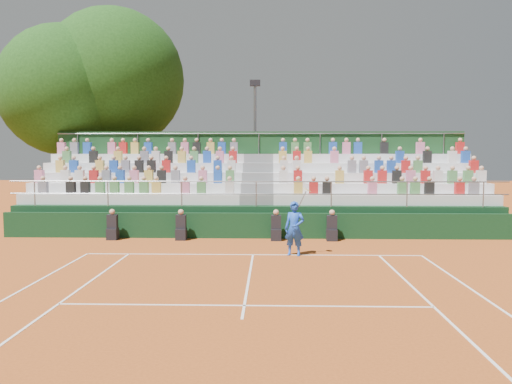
{
  "coord_description": "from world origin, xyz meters",
  "views": [
    {
      "loc": [
        0.56,
        -16.14,
        3.32
      ],
      "look_at": [
        0.0,
        3.5,
        1.8
      ],
      "focal_mm": 35.0,
      "sensor_mm": 36.0,
      "label": 1
    }
  ],
  "objects_px": {
    "floodlight_mast": "(255,134)",
    "tree_west": "(65,91)",
    "tennis_player": "(295,228)",
    "tree_east": "(114,79)"
  },
  "relations": [
    {
      "from": "tree_east",
      "to": "tree_west",
      "type": "bearing_deg",
      "value": -153.27
    },
    {
      "from": "tree_west",
      "to": "tree_east",
      "type": "xyz_separation_m",
      "value": [
        2.33,
        1.17,
        0.8
      ]
    },
    {
      "from": "tree_west",
      "to": "tree_east",
      "type": "height_order",
      "value": "tree_east"
    },
    {
      "from": "tennis_player",
      "to": "tree_west",
      "type": "relative_size",
      "value": 0.22
    },
    {
      "from": "floodlight_mast",
      "to": "tree_west",
      "type": "bearing_deg",
      "value": -169.3
    },
    {
      "from": "tennis_player",
      "to": "tree_west",
      "type": "bearing_deg",
      "value": 137.0
    },
    {
      "from": "tree_west",
      "to": "tree_east",
      "type": "relative_size",
      "value": 0.9
    },
    {
      "from": "tree_east",
      "to": "floodlight_mast",
      "type": "bearing_deg",
      "value": 5.55
    },
    {
      "from": "tennis_player",
      "to": "tree_west",
      "type": "distance_m",
      "value": 17.43
    },
    {
      "from": "tennis_player",
      "to": "tree_east",
      "type": "relative_size",
      "value": 0.19
    }
  ]
}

